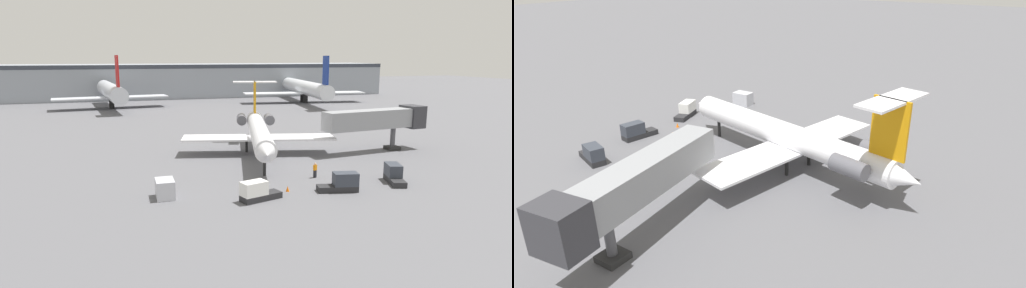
% 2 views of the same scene
% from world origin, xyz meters
% --- Properties ---
extents(ground_plane, '(400.00, 400.00, 0.10)m').
position_xyz_m(ground_plane, '(0.00, 0.00, -0.05)').
color(ground_plane, '#5B5B60').
extents(regional_jet, '(21.20, 28.66, 9.32)m').
position_xyz_m(regional_jet, '(0.02, -0.41, 3.28)').
color(regional_jet, white).
rests_on(regional_jet, ground_plane).
extents(jet_bridge, '(16.14, 4.87, 6.22)m').
position_xyz_m(jet_bridge, '(16.94, -3.71, 4.53)').
color(jet_bridge, gray).
rests_on(jet_bridge, ground_plane).
extents(ground_crew_marshaller, '(0.48, 0.43, 1.69)m').
position_xyz_m(ground_crew_marshaller, '(2.42, -13.92, 0.86)').
color(ground_crew_marshaller, black).
rests_on(ground_crew_marshaller, ground_plane).
extents(baggage_tug_lead, '(4.20, 2.18, 1.90)m').
position_xyz_m(baggage_tug_lead, '(2.92, -19.28, 0.84)').
color(baggage_tug_lead, '#262628').
rests_on(baggage_tug_lead, ground_plane).
extents(baggage_tug_trailing, '(2.55, 4.24, 1.90)m').
position_xyz_m(baggage_tug_trailing, '(9.77, -17.92, 0.84)').
color(baggage_tug_trailing, '#262628').
rests_on(baggage_tug_trailing, ground_plane).
extents(baggage_tug_spare, '(4.24, 2.52, 1.90)m').
position_xyz_m(baggage_tug_spare, '(-6.02, -19.65, 0.84)').
color(baggage_tug_spare, '#262628').
rests_on(baggage_tug_spare, ground_plane).
extents(cargo_container_uld, '(1.71, 2.48, 1.78)m').
position_xyz_m(cargo_container_uld, '(-14.13, -16.30, 0.89)').
color(cargo_container_uld, silver).
rests_on(cargo_container_uld, ground_plane).
extents(traffic_cone_near, '(0.36, 0.36, 0.55)m').
position_xyz_m(traffic_cone_near, '(-2.28, -17.82, 0.28)').
color(traffic_cone_near, orange).
rests_on(traffic_cone_near, ground_plane).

